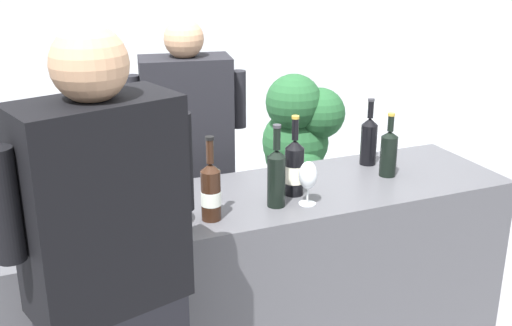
# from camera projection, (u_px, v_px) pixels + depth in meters

# --- Properties ---
(wall_back) EXTENTS (8.00, 0.10, 2.80)m
(wall_back) POSITION_uv_depth(u_px,v_px,m) (129.00, 20.00, 4.81)
(wall_back) COLOR silver
(wall_back) RESTS_ON ground_plane
(counter) EXTENTS (2.26, 0.61, 0.95)m
(counter) POSITION_uv_depth(u_px,v_px,m) (261.00, 291.00, 2.86)
(counter) COLOR #4C4C51
(counter) RESTS_ON ground_plane
(wine_bottle_0) EXTENTS (0.08, 0.08, 0.34)m
(wine_bottle_0) POSITION_uv_depth(u_px,v_px,m) (53.00, 206.00, 2.27)
(wine_bottle_0) COLOR black
(wine_bottle_0) RESTS_ON counter
(wine_bottle_1) EXTENTS (0.08, 0.08, 0.35)m
(wine_bottle_1) POSITION_uv_depth(u_px,v_px,m) (276.00, 176.00, 2.55)
(wine_bottle_1) COLOR black
(wine_bottle_1) RESTS_ON counter
(wine_bottle_2) EXTENTS (0.08, 0.08, 0.33)m
(wine_bottle_2) POSITION_uv_depth(u_px,v_px,m) (369.00, 140.00, 3.03)
(wine_bottle_2) COLOR black
(wine_bottle_2) RESTS_ON counter
(wine_bottle_3) EXTENTS (0.08, 0.08, 0.30)m
(wine_bottle_3) POSITION_uv_depth(u_px,v_px,m) (389.00, 152.00, 2.88)
(wine_bottle_3) COLOR black
(wine_bottle_3) RESTS_ON counter
(wine_bottle_4) EXTENTS (0.08, 0.08, 0.34)m
(wine_bottle_4) POSITION_uv_depth(u_px,v_px,m) (211.00, 191.00, 2.43)
(wine_bottle_4) COLOR black
(wine_bottle_4) RESTS_ON counter
(wine_bottle_5) EXTENTS (0.08, 0.08, 0.35)m
(wine_bottle_5) POSITION_uv_depth(u_px,v_px,m) (294.00, 167.00, 2.67)
(wine_bottle_5) COLOR black
(wine_bottle_5) RESTS_ON counter
(wine_glass) EXTENTS (0.08, 0.08, 0.19)m
(wine_glass) POSITION_uv_depth(u_px,v_px,m) (308.00, 177.00, 2.57)
(wine_glass) COLOR silver
(wine_glass) RESTS_ON counter
(ice_bucket) EXTENTS (0.22, 0.22, 0.20)m
(ice_bucket) POSITION_uv_depth(u_px,v_px,m) (152.00, 204.00, 2.35)
(ice_bucket) COLOR silver
(ice_bucket) RESTS_ON counter
(person_server) EXTENTS (0.59, 0.32, 1.63)m
(person_server) POSITION_uv_depth(u_px,v_px,m) (189.00, 184.00, 3.25)
(person_server) COLOR black
(person_server) RESTS_ON ground_plane
(person_guest) EXTENTS (0.59, 0.36, 1.78)m
(person_guest) POSITION_uv_depth(u_px,v_px,m) (113.00, 322.00, 1.95)
(person_guest) COLOR black
(person_guest) RESTS_ON ground_plane
(potted_shrub) EXTENTS (0.51, 0.53, 1.21)m
(potted_shrub) POSITION_uv_depth(u_px,v_px,m) (299.00, 143.00, 4.02)
(potted_shrub) COLOR brown
(potted_shrub) RESTS_ON ground_plane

